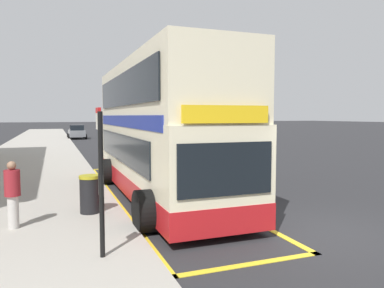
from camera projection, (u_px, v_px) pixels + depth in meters
ground_plane at (112, 142)px, 38.40m from camera, size 260.00×260.00×0.00m
pavement_near at (40, 143)px, 35.92m from camera, size 6.00×76.00×0.14m
double_decker_bus at (158, 135)px, 12.19m from camera, size 3.14×10.23×4.40m
bus_bay_markings at (155, 193)px, 12.78m from camera, size 3.09×13.31×0.01m
bus_stop_sign at (101, 169)px, 6.60m from camera, size 0.09×0.51×2.70m
parked_car_white_across at (118, 129)px, 53.07m from camera, size 2.09×4.20×1.62m
parked_car_grey_ahead at (77, 132)px, 43.12m from camera, size 2.09×4.20×1.62m
parked_car_white_far at (179, 137)px, 33.21m from camera, size 2.09×4.20×1.62m
pedestrian_waiting_near_sign at (13, 192)px, 8.28m from camera, size 0.34×0.34×1.54m
litter_bin at (90, 194)px, 9.64m from camera, size 0.54×0.54×0.99m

